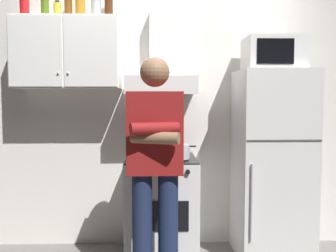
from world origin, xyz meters
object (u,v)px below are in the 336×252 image
at_px(cooking_pot, 177,151).
at_px(bottle_canister_steel, 96,7).
at_px(bottle_rum_dark, 109,2).
at_px(bottle_olive_oil, 45,2).
at_px(refrigerator, 272,164).
at_px(upper_cabinet, 68,53).
at_px(range_hood, 161,72).
at_px(bottle_spice_jar, 57,10).
at_px(person_standing, 155,166).
at_px(bottle_beer_brown, 68,3).
at_px(stove_oven, 161,207).
at_px(bottle_liquor_amber, 80,3).
at_px(bottle_soda_red, 24,0).
at_px(microwave, 273,54).

height_order(cooking_pot, bottle_canister_steel, bottle_canister_steel).
distance_m(bottle_canister_steel, bottle_rum_dark, 0.12).
bearing_deg(bottle_olive_oil, refrigerator, -3.52).
distance_m(upper_cabinet, range_hood, 0.81).
relative_size(bottle_spice_jar, bottle_olive_oil, 0.53).
height_order(upper_cabinet, person_standing, upper_cabinet).
height_order(person_standing, bottle_beer_brown, bottle_beer_brown).
xyz_separation_m(stove_oven, bottle_olive_oil, (-0.98, 0.12, 1.75)).
bearing_deg(refrigerator, upper_cabinet, 175.93).
bearing_deg(range_hood, bottle_canister_steel, 179.15).
bearing_deg(bottle_spice_jar, bottle_rum_dark, 4.84).
relative_size(person_standing, bottle_liquor_amber, 6.04).
relative_size(bottle_soda_red, bottle_rum_dark, 0.98).
relative_size(bottle_canister_steel, bottle_beer_brown, 0.74).
bearing_deg(person_standing, upper_cabinet, 135.74).
relative_size(person_standing, bottle_beer_brown, 5.97).
height_order(refrigerator, cooking_pot, refrigerator).
xyz_separation_m(range_hood, bottle_soda_red, (-1.15, -0.02, 0.59)).
bearing_deg(upper_cabinet, bottle_soda_red, -176.85).
relative_size(bottle_liquor_amber, bottle_olive_oil, 1.01).
relative_size(cooking_pot, bottle_rum_dark, 1.01).
height_order(microwave, bottle_rum_dark, bottle_rum_dark).
distance_m(person_standing, bottle_soda_red, 1.84).
relative_size(person_standing, bottle_olive_oil, 6.08).
xyz_separation_m(microwave, bottle_beer_brown, (-1.75, 0.14, 0.44)).
height_order(stove_oven, bottle_canister_steel, bottle_canister_steel).
bearing_deg(range_hood, bottle_beer_brown, 177.37).
relative_size(range_hood, bottle_beer_brown, 2.73).
bearing_deg(stove_oven, bottle_canister_steel, 166.35).
distance_m(stove_oven, refrigerator, 1.02).
bearing_deg(bottle_canister_steel, range_hood, -0.85).
xyz_separation_m(cooking_pot, bottle_soda_red, (-1.28, 0.23, 1.26)).
bearing_deg(refrigerator, bottle_spice_jar, 176.11).
xyz_separation_m(stove_oven, bottle_spice_jar, (-0.88, 0.13, 1.68)).
bearing_deg(range_hood, person_standing, -93.91).
bearing_deg(refrigerator, bottle_liquor_amber, 175.22).
height_order(upper_cabinet, refrigerator, upper_cabinet).
bearing_deg(bottle_soda_red, bottle_olive_oil, 4.66).
distance_m(bottle_olive_oil, bottle_soda_red, 0.17).
bearing_deg(bottle_canister_steel, bottle_olive_oil, -177.97).
bearing_deg(bottle_rum_dark, person_standing, -62.44).
height_order(bottle_liquor_amber, bottle_beer_brown, bottle_beer_brown).
bearing_deg(microwave, bottle_canister_steel, 175.60).
bearing_deg(bottle_soda_red, bottle_canister_steel, 2.77).
bearing_deg(bottle_olive_oil, person_standing, -37.81).
distance_m(microwave, bottle_olive_oil, 1.99).
height_order(microwave, bottle_spice_jar, bottle_spice_jar).
xyz_separation_m(microwave, bottle_spice_jar, (-1.83, 0.11, 0.38)).
xyz_separation_m(cooking_pot, bottle_olive_oil, (-1.11, 0.24, 1.25)).
bearing_deg(range_hood, bottle_soda_red, -178.97).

